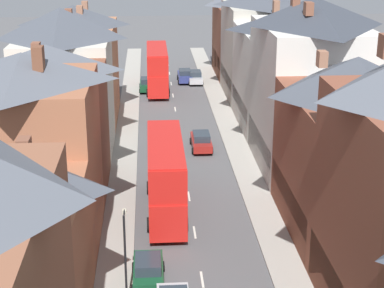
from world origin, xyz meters
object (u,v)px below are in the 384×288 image
(car_parked_right_a, at_px, (185,76))
(car_far_grey, at_px, (147,84))
(street_lamp, at_px, (125,254))
(double_decker_bus_lead, at_px, (157,68))
(car_parked_right_b, at_px, (201,141))
(car_parked_left_a, at_px, (148,270))
(car_near_blue, at_px, (195,77))
(double_decker_bus_mid_street, at_px, (166,175))
(car_mid_white, at_px, (162,142))

(car_parked_right_a, xyz_separation_m, car_far_grey, (-4.90, -4.34, -0.01))
(car_far_grey, distance_m, street_lamp, 47.08)
(double_decker_bus_lead, distance_m, car_far_grey, 2.37)
(car_far_grey, bearing_deg, car_parked_right_b, -77.35)
(double_decker_bus_lead, relative_size, car_parked_left_a, 2.71)
(car_parked_right_a, distance_m, street_lamp, 51.75)
(car_near_blue, height_order, street_lamp, street_lamp)
(car_parked_left_a, height_order, car_far_grey, car_far_grey)
(double_decker_bus_mid_street, distance_m, car_parked_right_b, 13.89)
(double_decker_bus_lead, bearing_deg, car_near_blue, 36.26)
(car_near_blue, height_order, car_far_grey, car_far_grey)
(double_decker_bus_mid_street, height_order, car_parked_right_a, double_decker_bus_mid_street)
(double_decker_bus_mid_street, bearing_deg, car_near_blue, 82.78)
(car_far_grey, bearing_deg, car_parked_right_a, 41.52)
(double_decker_bus_mid_street, xyz_separation_m, car_near_blue, (4.91, 38.75, -2.00))
(car_near_blue, bearing_deg, street_lamp, -98.25)
(car_mid_white, distance_m, car_parked_right_b, 3.61)
(double_decker_bus_lead, bearing_deg, street_lamp, -92.97)
(car_mid_white, height_order, street_lamp, street_lamp)
(car_near_blue, bearing_deg, car_mid_white, -100.77)
(double_decker_bus_mid_street, distance_m, car_far_grey, 35.16)
(double_decker_bus_lead, height_order, car_mid_white, double_decker_bus_lead)
(double_decker_bus_mid_street, xyz_separation_m, street_lamp, (-2.44, -11.92, 0.43))
(double_decker_bus_mid_street, bearing_deg, car_parked_right_a, 84.77)
(car_mid_white, bearing_deg, car_far_grey, 93.37)
(car_near_blue, relative_size, car_parked_right_b, 1.00)
(car_near_blue, height_order, car_mid_white, car_mid_white)
(double_decker_bus_mid_street, height_order, car_parked_left_a, double_decker_bus_mid_street)
(car_near_blue, relative_size, car_far_grey, 1.07)
(double_decker_bus_lead, height_order, street_lamp, street_lamp)
(double_decker_bus_lead, bearing_deg, car_parked_right_b, -80.64)
(car_near_blue, height_order, car_parked_right_b, car_near_blue)
(car_far_grey, bearing_deg, double_decker_bus_lead, 2.85)
(car_parked_left_a, distance_m, car_far_grey, 44.59)
(car_parked_left_a, bearing_deg, car_mid_white, 86.69)
(car_mid_white, relative_size, car_parked_right_b, 1.00)
(double_decker_bus_mid_street, distance_m, car_parked_left_a, 9.80)
(double_decker_bus_mid_street, distance_m, car_parked_right_a, 39.64)
(car_parked_left_a, xyz_separation_m, car_far_grey, (-0.00, 44.59, 0.01))
(car_near_blue, distance_m, street_lamp, 51.25)
(double_decker_bus_lead, height_order, double_decker_bus_mid_street, same)
(double_decker_bus_mid_street, bearing_deg, car_mid_white, 89.96)
(car_parked_left_a, height_order, car_parked_right_b, car_parked_left_a)
(double_decker_bus_lead, xyz_separation_m, car_near_blue, (4.91, 3.60, -2.00))
(double_decker_bus_lead, bearing_deg, double_decker_bus_mid_street, -90.00)
(double_decker_bus_mid_street, relative_size, street_lamp, 1.96)
(car_parked_left_a, distance_m, car_mid_white, 22.52)
(car_parked_left_a, bearing_deg, street_lamp, -115.49)
(double_decker_bus_mid_street, bearing_deg, double_decker_bus_lead, 90.00)
(car_parked_left_a, distance_m, car_parked_right_a, 49.17)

